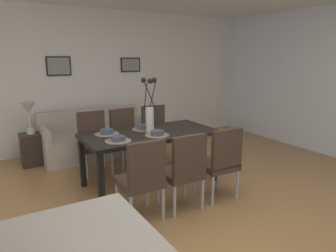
% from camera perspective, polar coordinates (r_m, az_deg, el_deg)
% --- Properties ---
extents(ground_plane, '(9.00, 9.00, 0.00)m').
position_cam_1_polar(ground_plane, '(3.49, 0.66, -17.36)').
color(ground_plane, '#A87A47').
extents(back_wall_panel, '(9.00, 0.10, 2.60)m').
position_cam_1_polar(back_wall_panel, '(6.04, -15.78, 8.14)').
color(back_wall_panel, silver).
rests_on(back_wall_panel, ground).
extents(dining_table, '(1.80, 0.88, 0.74)m').
position_cam_1_polar(dining_table, '(4.21, -3.35, -2.19)').
color(dining_table, black).
rests_on(dining_table, ground).
extents(dining_chair_near_left, '(0.44, 0.44, 0.92)m').
position_cam_1_polar(dining_chair_near_left, '(3.32, -4.76, -9.23)').
color(dining_chair_near_left, '#3D2D23').
rests_on(dining_chair_near_left, ground).
extents(dining_chair_near_right, '(0.46, 0.46, 0.92)m').
position_cam_1_polar(dining_chair_near_right, '(4.84, -13.56, -2.35)').
color(dining_chair_near_right, '#3D2D23').
rests_on(dining_chair_near_right, ground).
extents(dining_chair_far_left, '(0.45, 0.45, 0.92)m').
position_cam_1_polar(dining_chair_far_left, '(3.54, 2.96, -7.76)').
color(dining_chair_far_left, '#3D2D23').
rests_on(dining_chair_far_left, ground).
extents(dining_chair_far_right, '(0.47, 0.47, 0.92)m').
position_cam_1_polar(dining_chair_far_right, '(5.00, -7.84, -1.60)').
color(dining_chair_far_right, '#3D2D23').
rests_on(dining_chair_far_right, ground).
extents(dining_chair_mid_left, '(0.45, 0.45, 0.92)m').
position_cam_1_polar(dining_chair_mid_left, '(3.84, 9.69, -6.21)').
color(dining_chair_mid_left, '#3D2D23').
rests_on(dining_chair_mid_left, ground).
extents(dining_chair_mid_right, '(0.47, 0.47, 0.92)m').
position_cam_1_polar(dining_chair_mid_right, '(5.25, -2.23, -0.79)').
color(dining_chair_mid_right, '#3D2D23').
rests_on(dining_chair_mid_right, ground).
extents(centerpiece_vase, '(0.21, 0.23, 0.73)m').
position_cam_1_polar(centerpiece_vase, '(4.13, -3.41, 2.66)').
color(centerpiece_vase, silver).
rests_on(centerpiece_vase, dining_table).
extents(placemat_near_left, '(0.32, 0.32, 0.01)m').
position_cam_1_polar(placemat_near_left, '(3.80, -9.21, -2.75)').
color(placemat_near_left, '#7F705B').
rests_on(placemat_near_left, dining_table).
extents(bowl_near_left, '(0.17, 0.17, 0.07)m').
position_cam_1_polar(bowl_near_left, '(3.79, -9.23, -2.21)').
color(bowl_near_left, '#475166').
rests_on(bowl_near_left, dining_table).
extents(placemat_near_right, '(0.32, 0.32, 0.01)m').
position_cam_1_polar(placemat_near_right, '(4.16, -11.25, -1.45)').
color(placemat_near_right, '#7F705B').
rests_on(placemat_near_right, dining_table).
extents(bowl_near_right, '(0.17, 0.17, 0.07)m').
position_cam_1_polar(bowl_near_right, '(4.15, -11.27, -0.95)').
color(bowl_near_right, '#475166').
rests_on(bowl_near_right, dining_table).
extents(placemat_far_left, '(0.32, 0.32, 0.01)m').
position_cam_1_polar(placemat_far_left, '(4.02, -2.06, -1.71)').
color(placemat_far_left, '#7F705B').
rests_on(placemat_far_left, dining_table).
extents(bowl_far_left, '(0.17, 0.17, 0.07)m').
position_cam_1_polar(bowl_far_left, '(4.01, -2.06, -1.19)').
color(bowl_far_left, '#475166').
rests_on(bowl_far_left, dining_table).
extents(placemat_far_right, '(0.32, 0.32, 0.01)m').
position_cam_1_polar(placemat_far_right, '(4.36, -4.57, -0.56)').
color(placemat_far_right, '#7F705B').
rests_on(placemat_far_right, dining_table).
extents(bowl_far_right, '(0.17, 0.17, 0.07)m').
position_cam_1_polar(bowl_far_right, '(4.35, -4.58, -0.09)').
color(bowl_far_right, '#475166').
rests_on(bowl_far_right, dining_table).
extents(sofa, '(1.85, 0.84, 0.80)m').
position_cam_1_polar(sofa, '(5.70, -13.25, -2.42)').
color(sofa, '#B2A899').
rests_on(sofa, ground).
extents(side_table, '(0.36, 0.36, 0.52)m').
position_cam_1_polar(side_table, '(5.52, -23.80, -3.94)').
color(side_table, '#33261E').
rests_on(side_table, ground).
extents(table_lamp, '(0.22, 0.22, 0.51)m').
position_cam_1_polar(table_lamp, '(5.38, -24.41, 2.53)').
color(table_lamp, beige).
rests_on(table_lamp, side_table).
extents(framed_picture_left, '(0.42, 0.03, 0.34)m').
position_cam_1_polar(framed_picture_left, '(5.87, -19.60, 10.42)').
color(framed_picture_left, black).
extents(framed_picture_center, '(0.41, 0.03, 0.28)m').
position_cam_1_polar(framed_picture_center, '(6.29, -6.94, 11.19)').
color(framed_picture_center, black).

